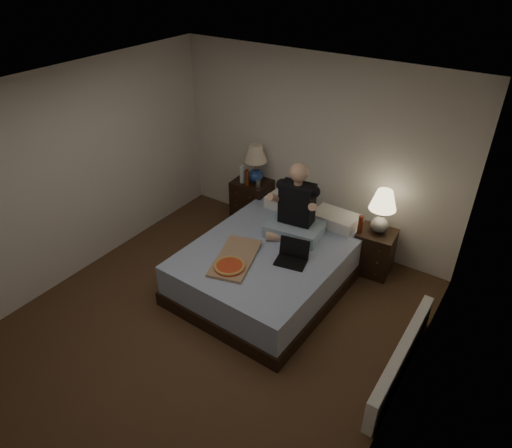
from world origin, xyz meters
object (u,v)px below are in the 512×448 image
Objects in this scene: bed at (271,264)px; lamp_left at (256,164)px; pizza_box at (230,267)px; radiator at (401,359)px; nightstand_right at (374,252)px; beer_bottle_right at (360,224)px; nightstand_left at (253,201)px; beer_bottle_left at (247,178)px; laptop at (291,254)px; water_bottle at (242,174)px; person at (296,202)px; lamp_right at (382,212)px; soda_can at (258,183)px.

lamp_left is at bearing 133.62° from bed.
pizza_box is 1.96m from radiator.
beer_bottle_right is at bearing -150.57° from nightstand_right.
beer_bottle_left is at bearing -91.50° from nightstand_left.
pizza_box is at bearing -147.35° from laptop.
bed is at bearing -133.61° from beer_bottle_right.
beer_bottle_right is at bearing -4.14° from water_bottle.
person is 1.10m from pizza_box.
water_bottle reaches higher than beer_bottle_left.
lamp_right is 2.02m from water_bottle.
beer_bottle_left is at bearing 145.80° from person.
person is at bearing -150.94° from nightstand_right.
bed is 1.18m from beer_bottle_right.
bed is at bearing -42.52° from beer_bottle_left.
nightstand_left reaches higher than radiator.
lamp_left is at bearing 138.55° from person.
beer_bottle_right is at bearing 41.44° from pizza_box.
laptop is at bearing 167.28° from radiator.
beer_bottle_right is 1.69m from pizza_box.
radiator is (2.76, -1.37, -0.59)m from beer_bottle_left.
laptop is (0.25, -0.51, -0.35)m from person.
lamp_left is at bearing 136.36° from soda_can.
nightstand_left is at bearing 139.77° from person.
soda_can is (0.16, -0.11, 0.39)m from nightstand_left.
beer_bottle_left is (-0.16, -0.05, 0.06)m from soda_can.
soda_can is at bearing -179.81° from lamp_right.
lamp_left is (-1.88, 0.13, 0.67)m from nightstand_right.
person is at bearing 153.77° from radiator.
soda_can is (-1.76, -0.01, -0.13)m from lamp_right.
pizza_box is (0.94, -1.56, -0.22)m from water_bottle.
person is (-0.85, -0.56, 0.72)m from nightstand_right.
lamp_right is at bearing 0.63° from water_bottle.
beer_bottle_left is (-1.92, -0.02, 0.50)m from nightstand_right.
bed is 1.32m from nightstand_right.
lamp_right is (1.92, -0.10, 0.52)m from nightstand_left.
laptop reaches higher than nightstand_left.
beer_bottle_right reaches higher than laptop.
person is at bearing -33.95° from lamp_left.
lamp_left is 2.43× the size of beer_bottle_left.
beer_bottle_right reaches higher than soda_can.
soda_can is 0.11× the size of person.
soda_can is (0.26, 0.02, -0.07)m from water_bottle.
lamp_right reaches higher than beer_bottle_right.
lamp_right is 2.43× the size of beer_bottle_left.
lamp_left is 2.43× the size of beer_bottle_right.
bed is 8.68× the size of water_bottle.
nightstand_right is at bearing 34.08° from beer_bottle_right.
water_bottle is 0.16× the size of radiator.
lamp_right reaches higher than soda_can.
beer_bottle_right is 1.03m from laptop.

